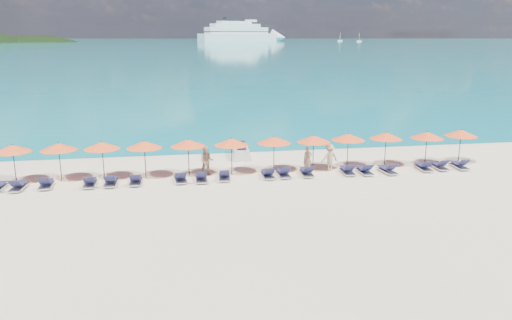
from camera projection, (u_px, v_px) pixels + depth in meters
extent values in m
plane|color=beige|center=(265.00, 196.00, 26.02)|extent=(1400.00, 1400.00, 0.00)
cube|color=#1FA9B2|center=(174.00, 41.00, 657.26)|extent=(1600.00, 1300.00, 0.01)
ellipsoid|color=black|center=(38.00, 75.00, 546.30)|extent=(162.00, 126.00, 85.50)
cube|color=white|center=(238.00, 38.00, 588.50)|extent=(97.66, 57.19, 9.00)
cone|color=white|center=(279.00, 37.00, 620.52)|extent=(26.20, 26.20, 19.81)
cube|color=white|center=(237.00, 30.00, 585.54)|extent=(78.50, 46.57, 7.20)
cube|color=white|center=(236.00, 26.00, 583.25)|extent=(61.51, 37.59, 4.50)
cube|color=white|center=(234.00, 23.00, 581.40)|extent=(42.35, 26.97, 3.15)
cube|color=black|center=(237.00, 32.00, 585.87)|extent=(79.48, 47.14, 0.81)
cube|color=black|center=(237.00, 29.00, 585.10)|extent=(77.52, 46.00, 0.81)
cylinder|color=black|center=(225.00, 19.00, 573.82)|extent=(3.96, 3.96, 4.95)
cube|color=white|center=(359.00, 41.00, 569.41)|extent=(5.26, 1.75, 1.40)
cylinder|color=white|center=(359.00, 37.00, 568.29)|extent=(0.32, 0.32, 8.76)
cube|color=white|center=(340.00, 41.00, 610.49)|extent=(5.74, 1.91, 1.53)
cylinder|color=white|center=(340.00, 36.00, 609.27)|extent=(0.34, 0.34, 9.57)
cube|color=silver|center=(241.00, 152.00, 34.25)|extent=(1.21, 2.78, 0.62)
cube|color=black|center=(241.00, 146.00, 33.92)|extent=(0.65, 1.17, 0.40)
cylinder|color=black|center=(240.00, 141.00, 34.75)|extent=(0.63, 0.11, 0.07)
imported|color=tan|center=(308.00, 159.00, 30.71)|extent=(0.58, 0.40, 1.50)
imported|color=tan|center=(207.00, 161.00, 29.66)|extent=(0.91, 0.59, 1.76)
imported|color=tan|center=(329.00, 158.00, 30.66)|extent=(1.16, 0.73, 1.67)
cylinder|color=black|center=(14.00, 164.00, 28.02)|extent=(0.05, 0.05, 2.20)
cone|color=#FF5622|center=(12.00, 148.00, 27.80)|extent=(2.10, 2.10, 0.42)
sphere|color=black|center=(12.00, 145.00, 27.74)|extent=(0.08, 0.08, 0.08)
cylinder|color=black|center=(60.00, 162.00, 28.45)|extent=(0.05, 0.05, 2.20)
cone|color=#FF5622|center=(59.00, 147.00, 28.23)|extent=(2.10, 2.10, 0.42)
sphere|color=black|center=(58.00, 143.00, 28.17)|extent=(0.08, 0.08, 0.08)
cylinder|color=black|center=(103.00, 161.00, 28.78)|extent=(0.05, 0.05, 2.20)
cone|color=#FF5622|center=(102.00, 145.00, 28.55)|extent=(2.10, 2.10, 0.42)
sphere|color=black|center=(102.00, 142.00, 28.50)|extent=(0.08, 0.08, 0.08)
cylinder|color=black|center=(145.00, 160.00, 29.01)|extent=(0.05, 0.05, 2.20)
cone|color=#FF5622|center=(144.00, 145.00, 28.78)|extent=(2.10, 2.10, 0.42)
sphere|color=black|center=(144.00, 141.00, 28.73)|extent=(0.08, 0.08, 0.08)
cylinder|color=black|center=(189.00, 158.00, 29.44)|extent=(0.05, 0.05, 2.20)
cone|color=#FF5622|center=(188.00, 143.00, 29.21)|extent=(2.10, 2.10, 0.42)
sphere|color=black|center=(188.00, 139.00, 29.16)|extent=(0.08, 0.08, 0.08)
cylinder|color=black|center=(232.00, 157.00, 29.75)|extent=(0.05, 0.05, 2.20)
cone|color=#FF5622|center=(232.00, 142.00, 29.53)|extent=(2.10, 2.10, 0.42)
sphere|color=black|center=(231.00, 138.00, 29.47)|extent=(0.08, 0.08, 0.08)
cylinder|color=black|center=(274.00, 155.00, 30.28)|extent=(0.05, 0.05, 2.20)
cone|color=#FF5622|center=(274.00, 140.00, 30.05)|extent=(2.10, 2.10, 0.42)
sphere|color=black|center=(274.00, 136.00, 30.00)|extent=(0.08, 0.08, 0.08)
cylinder|color=black|center=(313.00, 154.00, 30.58)|extent=(0.05, 0.05, 2.20)
cone|color=#FF5622|center=(314.00, 139.00, 30.35)|extent=(2.10, 2.10, 0.42)
sphere|color=black|center=(314.00, 135.00, 30.30)|extent=(0.08, 0.08, 0.08)
cylinder|color=black|center=(348.00, 151.00, 31.15)|extent=(0.05, 0.05, 2.20)
cone|color=#FF5622|center=(348.00, 137.00, 30.93)|extent=(2.10, 2.10, 0.42)
sphere|color=black|center=(349.00, 133.00, 30.87)|extent=(0.08, 0.08, 0.08)
cylinder|color=black|center=(385.00, 150.00, 31.55)|extent=(0.05, 0.05, 2.20)
cone|color=#FF5622|center=(386.00, 136.00, 31.33)|extent=(2.10, 2.10, 0.42)
sphere|color=black|center=(386.00, 132.00, 31.27)|extent=(0.08, 0.08, 0.08)
cylinder|color=black|center=(426.00, 149.00, 31.72)|extent=(0.05, 0.05, 2.20)
cone|color=#FF5622|center=(427.00, 135.00, 31.49)|extent=(2.10, 2.10, 0.42)
sphere|color=black|center=(427.00, 132.00, 31.44)|extent=(0.08, 0.08, 0.08)
cylinder|color=black|center=(460.00, 147.00, 32.39)|extent=(0.05, 0.05, 2.20)
cone|color=#FF5622|center=(461.00, 133.00, 32.17)|extent=(2.10, 2.10, 0.42)
sphere|color=black|center=(461.00, 130.00, 32.11)|extent=(0.08, 0.08, 0.08)
cube|color=silver|center=(19.00, 187.00, 27.03)|extent=(0.68, 1.72, 0.06)
cube|color=#202249|center=(20.00, 183.00, 27.23)|extent=(0.59, 1.12, 0.04)
cube|color=#202249|center=(14.00, 183.00, 26.40)|extent=(0.57, 0.56, 0.43)
cube|color=silver|center=(46.00, 185.00, 27.42)|extent=(0.72, 1.73, 0.06)
cube|color=#202249|center=(47.00, 181.00, 27.62)|extent=(0.61, 1.13, 0.04)
cube|color=#202249|center=(44.00, 181.00, 26.80)|extent=(0.58, 0.57, 0.43)
cube|color=silver|center=(90.00, 184.00, 27.67)|extent=(0.67, 1.72, 0.06)
cube|color=#202249|center=(90.00, 180.00, 27.87)|extent=(0.58, 1.11, 0.04)
cube|color=#202249|center=(88.00, 180.00, 27.04)|extent=(0.56, 0.55, 0.43)
cube|color=silver|center=(111.00, 183.00, 27.87)|extent=(0.63, 1.70, 0.06)
cube|color=#202249|center=(111.00, 179.00, 28.07)|extent=(0.55, 1.10, 0.04)
cube|color=#202249|center=(109.00, 178.00, 27.24)|extent=(0.55, 0.54, 0.43)
cube|color=silver|center=(136.00, 182.00, 28.11)|extent=(0.65, 1.71, 0.06)
cube|color=#202249|center=(136.00, 178.00, 28.31)|extent=(0.57, 1.11, 0.04)
cube|color=#202249|center=(135.00, 177.00, 27.48)|extent=(0.56, 0.55, 0.43)
cube|color=silver|center=(181.00, 179.00, 28.51)|extent=(0.76, 1.75, 0.06)
cube|color=#202249|center=(180.00, 176.00, 28.71)|extent=(0.64, 1.14, 0.04)
cube|color=#202249|center=(181.00, 175.00, 27.89)|extent=(0.59, 0.58, 0.43)
cube|color=silver|center=(201.00, 179.00, 28.59)|extent=(0.64, 1.71, 0.06)
cube|color=#202249|center=(201.00, 175.00, 28.79)|extent=(0.57, 1.11, 0.04)
cube|color=#202249|center=(201.00, 175.00, 27.97)|extent=(0.56, 0.54, 0.43)
cube|color=silver|center=(224.00, 177.00, 28.98)|extent=(0.77, 1.75, 0.06)
cube|color=#202249|center=(224.00, 173.00, 29.18)|extent=(0.65, 1.15, 0.04)
cube|color=#202249|center=(224.00, 173.00, 28.35)|extent=(0.60, 0.58, 0.43)
cube|color=silver|center=(268.00, 175.00, 29.35)|extent=(0.64, 1.71, 0.06)
cube|color=#202249|center=(267.00, 172.00, 29.55)|extent=(0.56, 1.11, 0.04)
cube|color=#202249|center=(269.00, 171.00, 28.73)|extent=(0.56, 0.54, 0.43)
cube|color=silver|center=(283.00, 174.00, 29.57)|extent=(0.64, 1.71, 0.06)
cube|color=#202249|center=(283.00, 171.00, 29.77)|extent=(0.56, 1.11, 0.04)
cube|color=#202249|center=(285.00, 170.00, 28.94)|extent=(0.56, 0.54, 0.43)
cube|color=silver|center=(307.00, 173.00, 29.78)|extent=(0.74, 1.74, 0.06)
cube|color=#202249|center=(306.00, 170.00, 29.98)|extent=(0.63, 1.14, 0.04)
cube|color=#202249|center=(309.00, 169.00, 29.15)|extent=(0.59, 0.57, 0.43)
cube|color=silver|center=(347.00, 172.00, 30.12)|extent=(0.72, 1.73, 0.06)
cube|color=#202249|center=(346.00, 168.00, 30.33)|extent=(0.62, 1.13, 0.04)
cube|color=#202249|center=(350.00, 167.00, 29.49)|extent=(0.58, 0.57, 0.43)
cube|color=silver|center=(364.00, 172.00, 30.15)|extent=(0.64, 1.71, 0.06)
cube|color=#202249|center=(363.00, 168.00, 30.35)|extent=(0.57, 1.11, 0.04)
cube|color=#202249|center=(368.00, 167.00, 29.52)|extent=(0.56, 0.54, 0.43)
cube|color=silver|center=(387.00, 171.00, 30.29)|extent=(0.78, 1.75, 0.06)
cube|color=#202249|center=(385.00, 167.00, 30.49)|extent=(0.66, 1.15, 0.04)
cube|color=#202249|center=(392.00, 167.00, 29.68)|extent=(0.60, 0.59, 0.43)
cube|color=silver|center=(423.00, 168.00, 30.95)|extent=(0.73, 1.74, 0.06)
cube|color=#202249|center=(422.00, 164.00, 31.15)|extent=(0.62, 1.13, 0.04)
cube|color=#202249|center=(428.00, 164.00, 30.32)|extent=(0.58, 0.57, 0.43)
cube|color=silver|center=(439.00, 167.00, 31.21)|extent=(0.70, 1.73, 0.06)
cube|color=#202249|center=(437.00, 163.00, 31.41)|extent=(0.60, 1.13, 0.04)
cube|color=#202249|center=(444.00, 163.00, 30.58)|extent=(0.58, 0.56, 0.43)
cube|color=silver|center=(459.00, 166.00, 31.35)|extent=(0.75, 1.74, 0.06)
cube|color=#202249|center=(457.00, 163.00, 31.55)|extent=(0.64, 1.14, 0.04)
cube|color=#202249|center=(464.00, 162.00, 30.71)|extent=(0.59, 0.58, 0.43)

